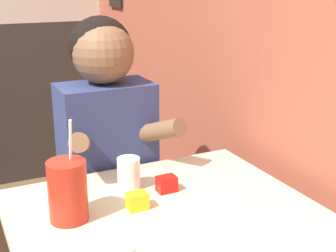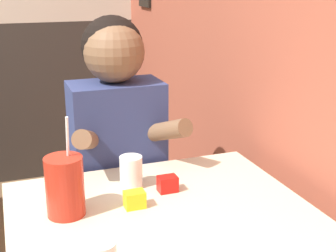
{
  "view_description": "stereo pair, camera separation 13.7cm",
  "coord_description": "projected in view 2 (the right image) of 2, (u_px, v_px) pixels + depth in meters",
  "views": [
    {
      "loc": [
        0.14,
        -0.7,
        1.39
      ],
      "look_at": [
        0.71,
        0.48,
        0.97
      ],
      "focal_mm": 50.0,
      "sensor_mm": 36.0,
      "label": 1
    },
    {
      "loc": [
        0.26,
        -0.75,
        1.39
      ],
      "look_at": [
        0.71,
        0.48,
        0.97
      ],
      "focal_mm": 50.0,
      "sensor_mm": 36.0,
      "label": 2
    }
  ],
  "objects": [
    {
      "name": "condiment_mustard",
      "position": [
        135.0,
        199.0,
        1.36
      ],
      "size": [
        0.06,
        0.04,
        0.05
      ],
      "color": "yellow",
      "rests_on": "main_table"
    },
    {
      "name": "person_seated",
      "position": [
        118.0,
        169.0,
        1.8
      ],
      "size": [
        0.42,
        0.42,
        1.26
      ],
      "color": "navy",
      "rests_on": "ground_plane"
    },
    {
      "name": "condiment_ketchup",
      "position": [
        168.0,
        184.0,
        1.47
      ],
      "size": [
        0.06,
        0.04,
        0.05
      ],
      "color": "#B7140F",
      "rests_on": "main_table"
    },
    {
      "name": "cocktail_pitcher",
      "position": [
        65.0,
        186.0,
        1.3
      ],
      "size": [
        0.11,
        0.11,
        0.29
      ],
      "color": "#B22819",
      "rests_on": "main_table"
    },
    {
      "name": "main_table",
      "position": [
        173.0,
        249.0,
        1.29
      ],
      "size": [
        0.86,
        0.9,
        0.74
      ],
      "color": "beige",
      "rests_on": "ground_plane"
    },
    {
      "name": "glass_center",
      "position": [
        131.0,
        172.0,
        1.49
      ],
      "size": [
        0.07,
        0.07,
        0.1
      ],
      "color": "silver",
      "rests_on": "main_table"
    }
  ]
}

